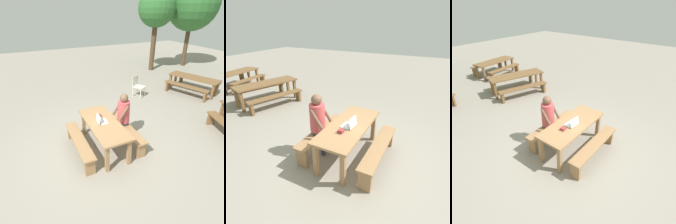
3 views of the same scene
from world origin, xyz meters
TOP-DOWN VIEW (x-y plane):
  - ground_plane at (0.00, 0.00)m, footprint 30.00×30.00m
  - picnic_table_front at (0.00, 0.00)m, footprint 1.90×0.77m
  - bench_near at (0.00, -0.67)m, footprint 1.75×0.30m
  - bench_far at (0.00, 0.67)m, footprint 1.75×0.30m
  - laptop at (-0.06, -0.04)m, footprint 0.31×0.28m
  - small_pouch at (-0.36, 0.01)m, footprint 0.10×0.10m
  - person_seated at (-0.16, 0.64)m, footprint 0.44×0.42m
  - picnic_table_mid at (2.15, 6.46)m, footprint 2.06×0.90m
  - bench_mid_south at (2.21, 5.80)m, footprint 1.82×0.45m
  - bench_mid_north at (2.10, 7.12)m, footprint 1.82×0.45m
  - picnic_table_rear at (1.47, 3.93)m, footprint 2.29×1.35m
  - bench_rear_south at (1.27, 3.32)m, footprint 1.96×0.90m
  - bench_rear_north at (1.67, 4.53)m, footprint 1.96×0.90m

SIDE VIEW (x-z plane):
  - ground_plane at x=0.00m, z-range 0.00..0.00m
  - bench_rear_south at x=1.27m, z-range 0.12..0.55m
  - bench_rear_north at x=1.67m, z-range 0.12..0.55m
  - bench_near at x=0.00m, z-range 0.12..0.58m
  - bench_far at x=0.00m, z-range 0.12..0.58m
  - bench_mid_south at x=2.21m, z-range 0.12..0.59m
  - bench_mid_north at x=2.10m, z-range 0.12..0.59m
  - picnic_table_mid at x=2.15m, z-range 0.25..0.98m
  - picnic_table_rear at x=1.47m, z-range 0.27..1.02m
  - picnic_table_front at x=0.00m, z-range 0.27..1.03m
  - small_pouch at x=-0.36m, z-range 0.77..0.83m
  - person_seated at x=-0.16m, z-range 0.13..1.51m
  - laptop at x=-0.06m, z-range 0.71..0.93m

